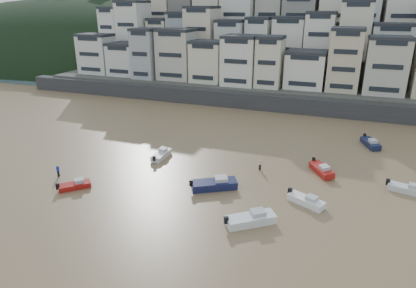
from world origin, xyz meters
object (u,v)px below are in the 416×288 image
at_px(boat_c, 214,183).
at_px(person_pink, 260,164).
at_px(boat_i, 371,142).
at_px(boat_d, 408,188).
at_px(person_blue, 58,171).
at_px(boat_a, 251,218).
at_px(boat_b, 306,199).
at_px(boat_e, 322,169).
at_px(boat_j, 75,185).
at_px(boat_f, 161,154).

height_order(boat_c, person_pink, person_pink).
distance_m(boat_i, boat_d, 16.41).
xyz_separation_m(boat_c, person_blue, (-21.37, -4.06, 0.00)).
distance_m(boat_c, boat_d, 24.34).
xyz_separation_m(boat_i, boat_c, (-19.28, -23.61, 0.13)).
distance_m(boat_a, boat_d, 21.75).
distance_m(boat_a, boat_b, 8.19).
height_order(boat_b, boat_e, boat_e).
xyz_separation_m(boat_a, boat_d, (16.69, 13.94, -0.14)).
height_order(boat_b, person_blue, person_blue).
xyz_separation_m(boat_j, boat_f, (5.68, 13.11, 0.10)).
xyz_separation_m(boat_a, boat_b, (5.11, 6.40, -0.14)).
bearing_deg(boat_d, boat_f, -164.55).
bearing_deg(boat_e, boat_d, 46.97).
bearing_deg(boat_i, person_blue, -76.95).
bearing_deg(boat_b, boat_i, 98.04).
relative_size(boat_f, boat_e, 0.95).
bearing_deg(boat_f, boat_j, 154.99).
distance_m(boat_j, person_pink, 25.29).
bearing_deg(person_pink, boat_c, -117.55).
xyz_separation_m(boat_i, boat_b, (-7.75, -23.50, -0.06)).
distance_m(boat_c, person_pink, 8.92).
xyz_separation_m(boat_b, boat_d, (11.58, 7.55, -0.01)).
height_order(boat_c, person_blue, person_blue).
distance_m(boat_j, boat_d, 42.29).
bearing_deg(boat_b, boat_c, -153.18).
bearing_deg(boat_a, person_pink, 61.32).
height_order(boat_a, person_pink, person_pink).
relative_size(boat_f, boat_d, 1.03).
bearing_deg(boat_d, boat_a, -126.00).
bearing_deg(boat_f, boat_b, -108.15).
height_order(boat_i, boat_d, boat_i).
bearing_deg(boat_c, boat_f, 117.05).
bearing_deg(boat_d, boat_i, 117.60).
distance_m(boat_f, boat_d, 34.26).
bearing_deg(boat_i, boat_e, -47.26).
distance_m(boat_j, boat_b, 29.06).
xyz_separation_m(boat_f, boat_c, (11.15, -6.86, 0.18)).
distance_m(boat_f, boat_b, 23.66).
xyz_separation_m(boat_b, boat_e, (0.97, 9.63, 0.05)).
distance_m(person_blue, person_pink, 28.17).
height_order(boat_c, boat_e, boat_c).
bearing_deg(boat_i, boat_d, -7.71).
relative_size(boat_i, person_blue, 3.10).
bearing_deg(boat_f, person_pink, -87.63).
height_order(boat_j, boat_f, boat_f).
relative_size(boat_j, boat_i, 0.80).
bearing_deg(boat_i, boat_c, -60.44).
bearing_deg(person_blue, boat_c, 10.76).
relative_size(boat_f, boat_b, 1.02).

